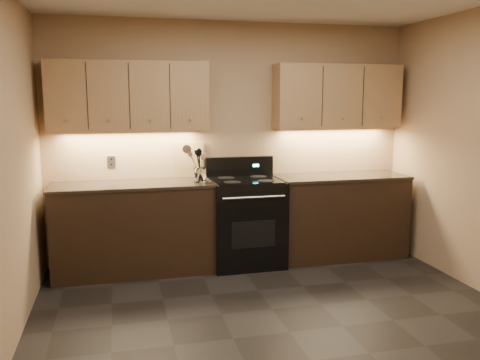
{
  "coord_description": "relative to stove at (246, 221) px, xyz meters",
  "views": [
    {
      "loc": [
        -1.24,
        -3.48,
        1.79
      ],
      "look_at": [
        -0.04,
        1.45,
        0.96
      ],
      "focal_mm": 38.0,
      "sensor_mm": 36.0,
      "label": 1
    }
  ],
  "objects": [
    {
      "name": "black_turner",
      "position": [
        -0.48,
        -0.09,
        0.63
      ],
      "size": [
        0.14,
        0.19,
        0.34
      ],
      "primitive_type": null,
      "rotation": [
        -0.3,
        -0.03,
        0.35
      ],
      "color": "black",
      "rests_on": "utensil_crock"
    },
    {
      "name": "stove",
      "position": [
        0.0,
        0.0,
        0.0
      ],
      "size": [
        0.76,
        0.68,
        1.14
      ],
      "color": "black",
      "rests_on": "ground"
    },
    {
      "name": "cutting_board",
      "position": [
        -0.56,
        0.29,
        0.65
      ],
      "size": [
        0.31,
        0.08,
        0.39
      ],
      "primitive_type": "cube",
      "rotation": [
        0.09,
        0.0,
        -0.1
      ],
      "color": "tan",
      "rests_on": "counter_left"
    },
    {
      "name": "counter_right",
      "position": [
        1.1,
        0.02,
        -0.01
      ],
      "size": [
        1.46,
        0.62,
        0.93
      ],
      "color": "black",
      "rests_on": "ground"
    },
    {
      "name": "utensil_crock",
      "position": [
        -0.5,
        -0.07,
        0.52
      ],
      "size": [
        0.15,
        0.15,
        0.15
      ],
      "color": "white",
      "rests_on": "counter_left"
    },
    {
      "name": "wooden_spoon",
      "position": [
        -0.53,
        -0.08,
        0.61
      ],
      "size": [
        0.14,
        0.08,
        0.3
      ],
      "primitive_type": null,
      "rotation": [
        0.01,
        0.27,
        0.21
      ],
      "color": "tan",
      "rests_on": "utensil_crock"
    },
    {
      "name": "black_spoon",
      "position": [
        -0.5,
        -0.05,
        0.63
      ],
      "size": [
        0.09,
        0.14,
        0.34
      ],
      "primitive_type": null,
      "rotation": [
        0.21,
        -0.09,
        0.15
      ],
      "color": "black",
      "rests_on": "utensil_crock"
    },
    {
      "name": "steel_spatula",
      "position": [
        -0.47,
        -0.06,
        0.64
      ],
      "size": [
        0.23,
        0.14,
        0.34
      ],
      "primitive_type": null,
      "rotation": [
        -0.0,
        -0.44,
        -0.24
      ],
      "color": "silver",
      "rests_on": "utensil_crock"
    },
    {
      "name": "outlet_plate",
      "position": [
        -1.38,
        0.31,
        0.64
      ],
      "size": [
        0.08,
        0.01,
        0.12
      ],
      "primitive_type": "cube",
      "color": "#B2B5BA",
      "rests_on": "wall_back"
    },
    {
      "name": "upper_cab_right",
      "position": [
        1.1,
        0.17,
        1.32
      ],
      "size": [
        1.44,
        0.3,
        0.7
      ],
      "primitive_type": "cube",
      "color": "#A78A53",
      "rests_on": "wall_back"
    },
    {
      "name": "counter_left",
      "position": [
        -1.18,
        0.02,
        -0.01
      ],
      "size": [
        1.62,
        0.62,
        0.93
      ],
      "color": "black",
      "rests_on": "ground"
    },
    {
      "name": "wall_back",
      "position": [
        -0.08,
        0.32,
        0.82
      ],
      "size": [
        4.0,
        0.04,
        2.6
      ],
      "primitive_type": "cube",
      "color": "tan",
      "rests_on": "ground"
    },
    {
      "name": "floor",
      "position": [
        -0.08,
        -1.68,
        -0.48
      ],
      "size": [
        4.0,
        4.0,
        0.0
      ],
      "primitive_type": "plane",
      "color": "black",
      "rests_on": "ground"
    },
    {
      "name": "upper_cab_left",
      "position": [
        -1.18,
        0.17,
        1.32
      ],
      "size": [
        1.6,
        0.3,
        0.7
      ],
      "primitive_type": "cube",
      "color": "#A78A53",
      "rests_on": "wall_back"
    },
    {
      "name": "steel_skimmer",
      "position": [
        -0.46,
        -0.08,
        0.66
      ],
      "size": [
        0.27,
        0.13,
        0.39
      ],
      "primitive_type": null,
      "rotation": [
        -0.05,
        -0.49,
        -0.1
      ],
      "color": "silver",
      "rests_on": "utensil_crock"
    }
  ]
}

